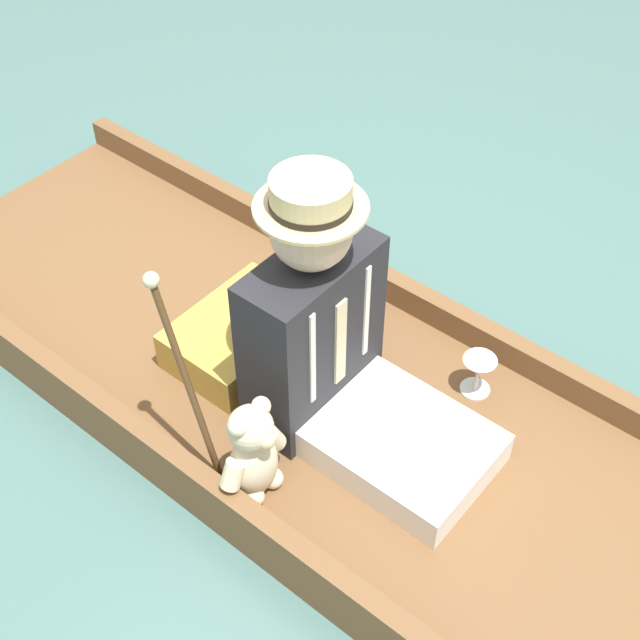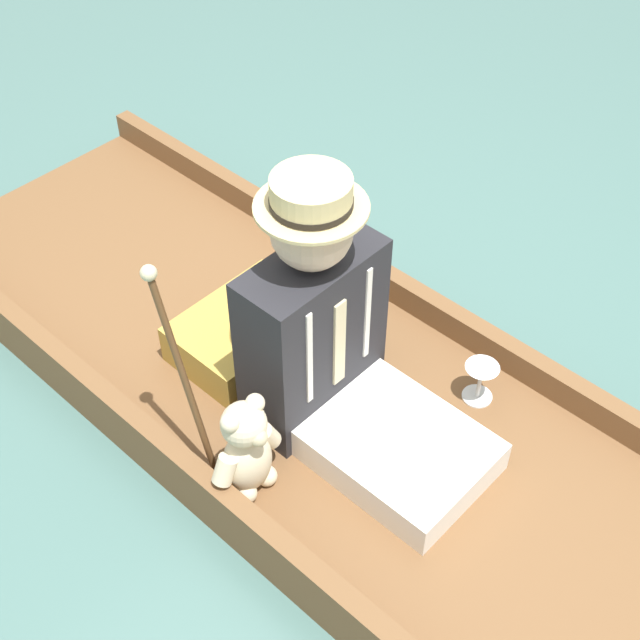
# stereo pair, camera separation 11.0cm
# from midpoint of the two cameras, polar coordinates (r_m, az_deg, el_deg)

# --- Properties ---
(ground_plane) EXTENTS (16.00, 16.00, 0.00)m
(ground_plane) POSITION_cam_midpoint_polar(r_m,az_deg,el_deg) (2.91, -1.34, -5.92)
(ground_plane) COLOR #476B66
(punt_boat) EXTENTS (1.06, 3.23, 0.21)m
(punt_boat) POSITION_cam_midpoint_polar(r_m,az_deg,el_deg) (2.86, -1.36, -5.12)
(punt_boat) COLOR brown
(punt_boat) RESTS_ON ground_plane
(seat_cushion) EXTENTS (0.46, 0.32, 0.14)m
(seat_cushion) POSITION_cam_midpoint_polar(r_m,az_deg,el_deg) (2.92, -6.08, -0.98)
(seat_cushion) COLOR #B7933D
(seat_cushion) RESTS_ON punt_boat
(seated_person) EXTENTS (0.44, 0.75, 0.84)m
(seated_person) POSITION_cam_midpoint_polar(r_m,az_deg,el_deg) (2.54, -0.31, -1.55)
(seated_person) COLOR white
(seated_person) RESTS_ON punt_boat
(teddy_bear) EXTENTS (0.25, 0.14, 0.35)m
(teddy_bear) POSITION_cam_midpoint_polar(r_m,az_deg,el_deg) (2.48, -5.56, -8.52)
(teddy_bear) COLOR beige
(teddy_bear) RESTS_ON punt_boat
(wine_glass) EXTENTS (0.11, 0.11, 0.14)m
(wine_glass) POSITION_cam_midpoint_polar(r_m,az_deg,el_deg) (2.79, 9.02, -3.06)
(wine_glass) COLOR silver
(wine_glass) RESTS_ON punt_boat
(walking_cane) EXTENTS (0.04, 0.20, 0.71)m
(walking_cane) POSITION_cam_midpoint_polar(r_m,az_deg,el_deg) (2.37, -10.21, -2.82)
(walking_cane) COLOR brown
(walking_cane) RESTS_ON punt_boat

